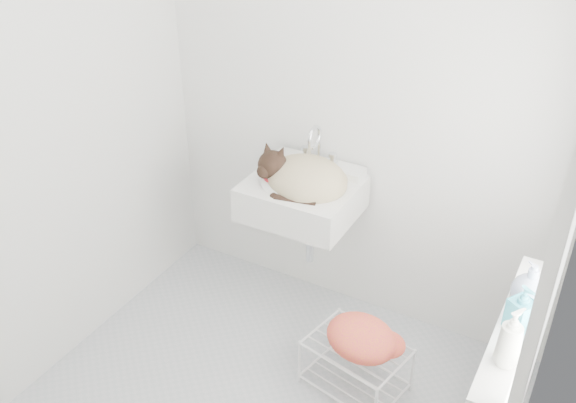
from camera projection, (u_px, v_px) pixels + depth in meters
The scene contains 14 objects.
back_wall at pixel (360, 98), 3.13m from camera, with size 2.20×0.02×2.50m, color silver.
right_wall at pixel (563, 274), 1.93m from camera, with size 0.02×2.00×2.50m, color silver.
left_wall at pixel (43, 126), 2.84m from camera, with size 0.02×2.00×2.50m, color silver.
window_glass at pixel (575, 214), 2.03m from camera, with size 0.01×0.80×1.00m, color white.
window_frame at pixel (570, 213), 2.04m from camera, with size 0.04×0.90×1.10m, color white.
windowsill at pixel (520, 329), 2.33m from camera, with size 0.16×0.88×0.04m, color white.
sink at pixel (302, 183), 3.22m from camera, with size 0.55×0.48×0.22m, color silver.
faucet at pixel (319, 144), 3.28m from camera, with size 0.20×0.14×0.20m, color silver, non-canonical shape.
cat at pixel (303, 178), 3.18m from camera, with size 0.45×0.37×0.27m.
wire_rack at pixel (356, 364), 3.11m from camera, with size 0.45×0.31×0.27m, color silver.
towel at pixel (361, 345), 3.01m from camera, with size 0.36×0.25×0.15m, color orange.
bottle_a at pixel (504, 363), 2.16m from camera, with size 0.07×0.07×0.19m, color silver.
bottle_b at pixel (517, 328), 2.31m from camera, with size 0.08×0.08×0.18m, color teal.
bottle_c at pixel (526, 303), 2.42m from camera, with size 0.14×0.14×0.18m, color #9EAACA.
Camera 1 is at (1.12, -1.74, 2.44)m, focal length 39.82 mm.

